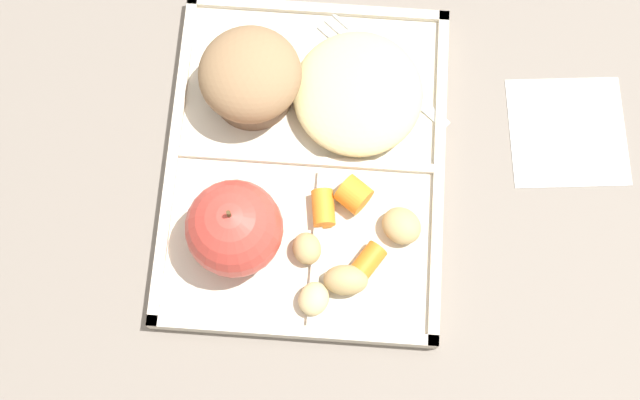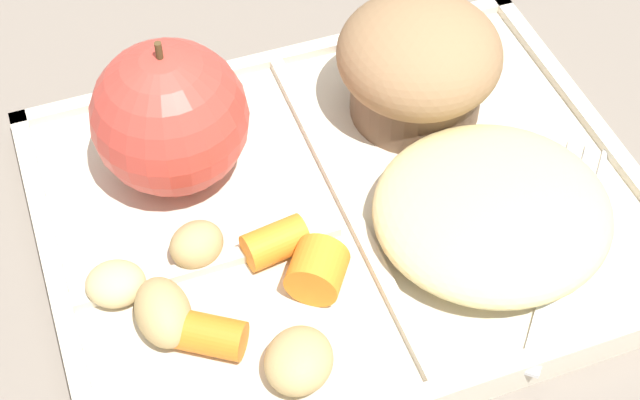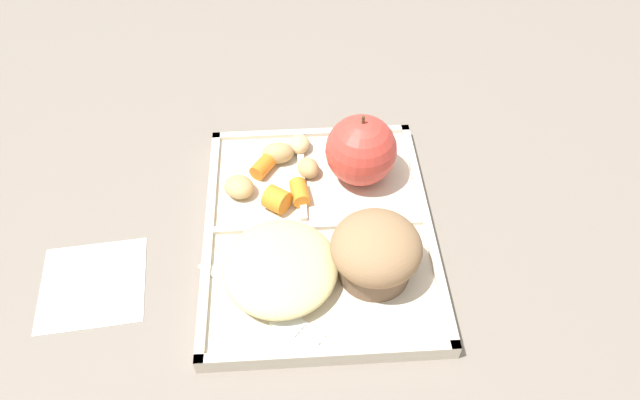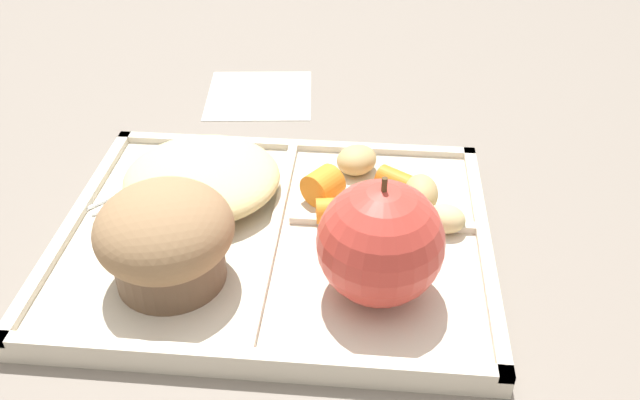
{
  "view_description": "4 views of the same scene",
  "coord_description": "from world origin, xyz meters",
  "px_view_note": "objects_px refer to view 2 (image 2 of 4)",
  "views": [
    {
      "loc": [
        -0.26,
        -0.03,
        0.76
      ],
      "look_at": [
        -0.05,
        -0.02,
        0.06
      ],
      "focal_mm": 48.8,
      "sensor_mm": 36.0,
      "label": 1
    },
    {
      "loc": [
        -0.13,
        -0.31,
        0.41
      ],
      "look_at": [
        -0.02,
        -0.03,
        0.06
      ],
      "focal_mm": 54.71,
      "sensor_mm": 36.0,
      "label": 2
    },
    {
      "loc": [
        0.43,
        -0.02,
        0.54
      ],
      "look_at": [
        -0.01,
        0.0,
        0.04
      ],
      "focal_mm": 33.99,
      "sensor_mm": 36.0,
      "label": 3
    },
    {
      "loc": [
        -0.07,
        0.39,
        0.33
      ],
      "look_at": [
        -0.04,
        0.02,
        0.06
      ],
      "focal_mm": 37.83,
      "sensor_mm": 36.0,
      "label": 4
    }
  ],
  "objects_px": {
    "lunch_tray": "(344,212)",
    "plastic_fork": "(565,235)",
    "green_apple": "(170,118)",
    "bran_muffin": "(418,64)"
  },
  "relations": [
    {
      "from": "lunch_tray",
      "to": "plastic_fork",
      "type": "relative_size",
      "value": 2.46
    },
    {
      "from": "green_apple",
      "to": "lunch_tray",
      "type": "bearing_deg",
      "value": -34.88
    },
    {
      "from": "green_apple",
      "to": "plastic_fork",
      "type": "height_order",
      "value": "green_apple"
    },
    {
      "from": "bran_muffin",
      "to": "plastic_fork",
      "type": "height_order",
      "value": "bran_muffin"
    },
    {
      "from": "lunch_tray",
      "to": "plastic_fork",
      "type": "height_order",
      "value": "lunch_tray"
    },
    {
      "from": "lunch_tray",
      "to": "green_apple",
      "type": "bearing_deg",
      "value": 145.12
    },
    {
      "from": "bran_muffin",
      "to": "plastic_fork",
      "type": "bearing_deg",
      "value": -72.24
    },
    {
      "from": "lunch_tray",
      "to": "bran_muffin",
      "type": "height_order",
      "value": "bran_muffin"
    },
    {
      "from": "green_apple",
      "to": "bran_muffin",
      "type": "xyz_separation_m",
      "value": [
        0.14,
        0.0,
        -0.01
      ]
    },
    {
      "from": "green_apple",
      "to": "plastic_fork",
      "type": "relative_size",
      "value": 0.71
    }
  ]
}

